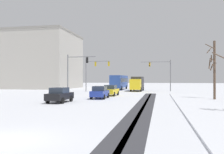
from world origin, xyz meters
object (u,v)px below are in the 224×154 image
at_px(car_black_third, 60,95).
at_px(office_building_far_left_block, 34,61).
at_px(traffic_signal_far_left, 94,69).
at_px(bus_oncoming, 119,81).
at_px(bare_tree_sidewalk_mid, 214,68).
at_px(traffic_signal_far_right, 162,70).
at_px(traffic_signal_near_left, 75,68).
at_px(car_blue_second, 100,92).
at_px(box_truck_delivery, 137,83).
at_px(car_yellow_cab_lead, 111,90).

xyz_separation_m(car_black_third, office_building_far_left_block, (-23.71, 37.56, 6.82)).
height_order(traffic_signal_far_left, car_black_third, traffic_signal_far_left).
height_order(bus_oncoming, bare_tree_sidewalk_mid, bare_tree_sidewalk_mid).
relative_size(traffic_signal_far_right, traffic_signal_far_left, 1.00).
relative_size(traffic_signal_near_left, car_black_third, 1.58).
bearing_deg(car_blue_second, office_building_far_left_block, 130.08).
xyz_separation_m(bus_oncoming, box_truck_delivery, (4.88, -6.58, -0.36)).
relative_size(traffic_signal_far_right, office_building_far_left_block, 0.28).
relative_size(bus_oncoming, box_truck_delivery, 1.48).
distance_m(car_black_third, box_truck_delivery, 27.21).
relative_size(traffic_signal_far_right, car_blue_second, 1.58).
relative_size(car_black_third, box_truck_delivery, 0.55).
height_order(traffic_signal_far_right, car_yellow_cab_lead, traffic_signal_far_right).
distance_m(car_black_third, bus_oncoming, 33.14).
bearing_deg(office_building_far_left_block, traffic_signal_far_right, -17.58).
bearing_deg(bare_tree_sidewalk_mid, traffic_signal_far_right, 107.75).
relative_size(car_black_third, bare_tree_sidewalk_mid, 0.56).
height_order(car_yellow_cab_lead, box_truck_delivery, box_truck_delivery).
height_order(traffic_signal_far_left, bare_tree_sidewalk_mid, bare_tree_sidewalk_mid).
bearing_deg(bus_oncoming, traffic_signal_far_right, -33.24).
relative_size(traffic_signal_far_right, box_truck_delivery, 0.87).
height_order(car_black_third, bus_oncoming, bus_oncoming).
xyz_separation_m(car_yellow_cab_lead, car_blue_second, (-0.33, -5.52, 0.00)).
distance_m(traffic_signal_far_right, car_black_third, 28.99).
xyz_separation_m(car_yellow_cab_lead, bare_tree_sidewalk_mid, (13.91, -3.88, 3.13)).
height_order(bus_oncoming, box_truck_delivery, bus_oncoming).
bearing_deg(traffic_signal_near_left, office_building_far_left_block, 130.00).
bearing_deg(car_blue_second, car_yellow_cab_lead, 86.60).
height_order(traffic_signal_near_left, car_yellow_cab_lead, traffic_signal_near_left).
height_order(car_yellow_cab_lead, bus_oncoming, bus_oncoming).
relative_size(traffic_signal_far_right, bare_tree_sidewalk_mid, 0.89).
relative_size(traffic_signal_far_left, bare_tree_sidewalk_mid, 0.89).
height_order(traffic_signal_far_left, bus_oncoming, traffic_signal_far_left).
distance_m(traffic_signal_far_right, traffic_signal_far_left, 14.03).
xyz_separation_m(car_blue_second, box_truck_delivery, (2.96, 20.73, 0.82)).
distance_m(traffic_signal_far_right, car_blue_second, 22.55).
bearing_deg(traffic_signal_far_right, traffic_signal_near_left, -135.11).
relative_size(car_yellow_cab_lead, car_black_third, 1.02).
distance_m(traffic_signal_far_right, car_yellow_cab_lead, 17.46).
distance_m(traffic_signal_far_left, traffic_signal_near_left, 9.98).
relative_size(traffic_signal_near_left, office_building_far_left_block, 0.28).
distance_m(traffic_signal_near_left, office_building_far_left_block, 32.72).
bearing_deg(traffic_signal_far_right, car_black_third, -112.83).
height_order(traffic_signal_far_right, bus_oncoming, traffic_signal_far_right).
bearing_deg(box_truck_delivery, office_building_far_left_block, 159.62).
height_order(traffic_signal_far_left, car_yellow_cab_lead, traffic_signal_far_left).
bearing_deg(car_blue_second, bus_oncoming, 94.03).
relative_size(traffic_signal_near_left, bus_oncoming, 0.59).
bearing_deg(traffic_signal_near_left, traffic_signal_far_right, 44.89).
xyz_separation_m(car_blue_second, office_building_far_left_block, (-26.74, 31.77, 6.82)).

